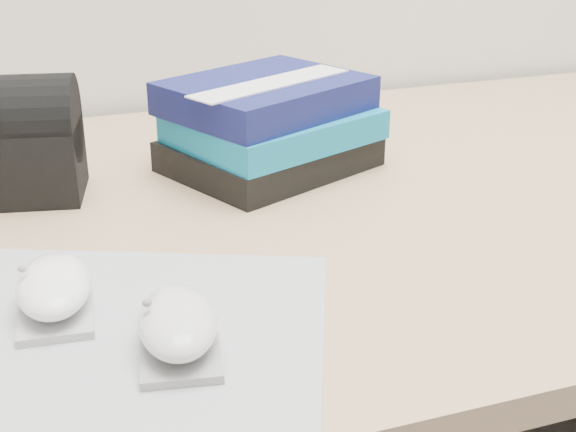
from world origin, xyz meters
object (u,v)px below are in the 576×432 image
object	(u,v)px
mouse_front	(178,324)
book_stack	(270,125)
pouch	(12,139)
mouse_rear	(54,289)
desk	(277,348)

from	to	relation	value
mouse_front	book_stack	world-z (taller)	book_stack
mouse_front	pouch	distance (m)	0.39
mouse_rear	mouse_front	xyz separation A→B (m)	(0.08, -0.09, 0.00)
desk	mouse_rear	size ratio (longest dim) A/B	14.22
mouse_front	book_stack	size ratio (longest dim) A/B	0.42
mouse_rear	pouch	distance (m)	0.29
mouse_rear	pouch	size ratio (longest dim) A/B	0.71
mouse_front	book_stack	xyz separation A→B (m)	(0.19, 0.36, 0.03)
book_stack	pouch	distance (m)	0.29
desk	mouse_front	size ratio (longest dim) A/B	13.69
mouse_rear	mouse_front	world-z (taller)	same
desk	mouse_front	xyz separation A→B (m)	(-0.19, -0.33, 0.26)
desk	mouse_front	world-z (taller)	mouse_front
desk	mouse_rear	world-z (taller)	mouse_rear
mouse_front	book_stack	distance (m)	0.41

